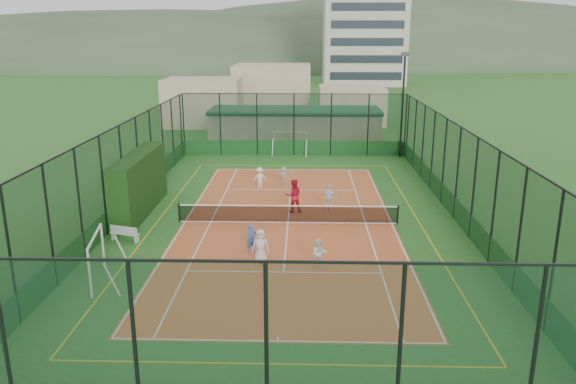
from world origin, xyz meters
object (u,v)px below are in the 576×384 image
Objects in this scene: white_bench at (125,233)px; child_far_back at (284,175)px; futsal_goal_near at (97,259)px; child_near_left at (261,246)px; child_near_mid at (251,238)px; child_near_right at (319,253)px; child_far_left at (260,178)px; floodlight_ne at (402,106)px; futsal_goal_far at (290,143)px; coach at (294,196)px; clubhouse at (295,126)px; child_far_right at (329,197)px; apartment_tower at (365,2)px.

white_bench is 1.25× the size of child_far_back.
child_near_left is (6.44, 2.09, -0.20)m from futsal_goal_near.
child_near_right is at bearing -55.51° from child_near_mid.
child_near_right is at bearing 87.87° from child_far_left.
child_near_mid is (-0.52, 1.22, -0.09)m from child_near_left.
floodlight_ne reaches higher than futsal_goal_near.
child_near_mid reaches higher than child_near_right.
floodlight_ne reaches higher than futsal_goal_far.
coach is (0.56, -15.52, 0.04)m from futsal_goal_far.
futsal_goal_near is (-16.08, -24.12, -3.14)m from floodlight_ne.
white_bench is at bearing 41.55° from child_far_left.
coach reaches higher than child_far_left.
futsal_goal_near is (-7.48, -29.52, -0.59)m from clubhouse.
clubhouse is 4.99× the size of futsal_goal_near.
futsal_goal_near is at bearing -104.21° from clubhouse.
white_bench is 1.00× the size of child_far_right.
child_far_right is at bearing -83.44° from clubhouse.
child_far_left is at bearing -33.59° from child_far_right.
floodlight_ne is 6.93× the size of child_far_back.
futsal_goal_far reaches higher than child_far_left.
coach reaches higher than futsal_goal_far.
child_far_left reaches higher than child_far_back.
coach is (-11.74, -80.16, -14.04)m from apartment_tower.
futsal_goal_far is at bearing 86.94° from white_bench.
clubhouse is 27.46m from child_near_left.
child_far_right is 1.24× the size of child_far_back.
floodlight_ne is 2.71× the size of futsal_goal_near.
child_far_left is (-0.46, 10.99, 0.01)m from child_near_mid.
futsal_goal_near reaches higher than coach.
child_near_right reaches higher than child_far_back.
apartment_tower is (12.00, 60.00, 13.43)m from clubhouse.
clubhouse is 26.28m from child_near_mid.
child_far_back is at bearing 73.14° from white_bench.
child_near_right is (1.80, -23.22, -0.26)m from futsal_goal_far.
apartment_tower reaches higher than child_near_left.
floodlight_ne reaches higher than child_far_left.
coach is at bearing 97.07° from child_far_left.
futsal_goal_near is 1.98× the size of child_near_left.
child_far_back is (-0.21, -9.53, -0.31)m from futsal_goal_far.
white_bench is at bearing 159.10° from child_near_left.
clubhouse reaches higher than futsal_goal_near.
futsal_goal_far is (7.18, 24.88, -0.06)m from futsal_goal_near.
white_bench is (-19.80, -84.95, -14.58)m from apartment_tower.
child_far_left is at bearing 93.86° from child_near_left.
child_near_mid is (6.25, -1.27, 0.27)m from white_bench.
futsal_goal_near is 1.07× the size of futsal_goal_far.
floodlight_ne is 5.57× the size of child_far_right.
apartment_tower is at bearing -104.96° from coach.
futsal_goal_far is 2.11× the size of child_near_mid.
child_far_back is (-9.11, -8.77, -3.52)m from floodlight_ne.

